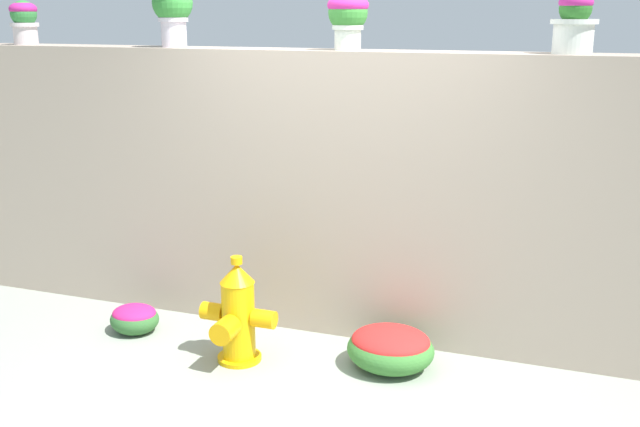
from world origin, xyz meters
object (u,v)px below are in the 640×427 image
potted_plant_1 (172,5)px  fire_hydrant (237,316)px  flower_bush_left (390,347)px  flower_bush_right (134,318)px  potted_plant_2 (348,14)px  potted_plant_0 (24,19)px  potted_plant_3 (574,21)px

potted_plant_1 → fire_hydrant: bearing=-42.8°
flower_bush_left → flower_bush_right: size_ratio=1.59×
potted_plant_2 → fire_hydrant: size_ratio=0.52×
potted_plant_0 → fire_hydrant: 3.05m
potted_plant_2 → flower_bush_right: (-1.47, -0.60, -2.20)m
potted_plant_3 → fire_hydrant: size_ratio=0.50×
potted_plant_3 → flower_bush_left: (-0.98, -0.54, -2.12)m
potted_plant_1 → potted_plant_3: size_ratio=1.25×
potted_plant_3 → fire_hydrant: potted_plant_3 is taller
potted_plant_2 → potted_plant_0: bearing=179.7°
potted_plant_1 → potted_plant_0: bearing=179.2°
fire_hydrant → flower_bush_right: (-0.94, 0.17, -0.22)m
potted_plant_1 → flower_bush_left: size_ratio=0.79×
potted_plant_0 → fire_hydrant: bearing=-19.6°
flower_bush_right → potted_plant_0: bearing=154.1°
potted_plant_1 → flower_bush_right: 2.35m
potted_plant_0 → flower_bush_left: size_ratio=0.59×
potted_plant_1 → potted_plant_3: (2.83, 0.02, -0.11)m
potted_plant_2 → potted_plant_3: bearing=0.6°
potted_plant_0 → fire_hydrant: potted_plant_0 is taller
potted_plant_0 → potted_plant_1: size_ratio=0.74×
potted_plant_1 → flower_bush_right: size_ratio=1.27×
potted_plant_0 → fire_hydrant: size_ratio=0.46×
fire_hydrant → flower_bush_right: fire_hydrant is taller
potted_plant_0 → potted_plant_2: (2.74, -0.01, 0.04)m
fire_hydrant → flower_bush_left: bearing=13.9°
potted_plant_1 → flower_bush_left: potted_plant_1 is taller
flower_bush_right → potted_plant_3: bearing=11.8°
potted_plant_1 → flower_bush_right: potted_plant_1 is taller
potted_plant_3 → flower_bush_left: size_ratio=0.64×
potted_plant_2 → flower_bush_left: potted_plant_2 is taller
potted_plant_1 → flower_bush_right: (-0.11, -0.60, -2.27)m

